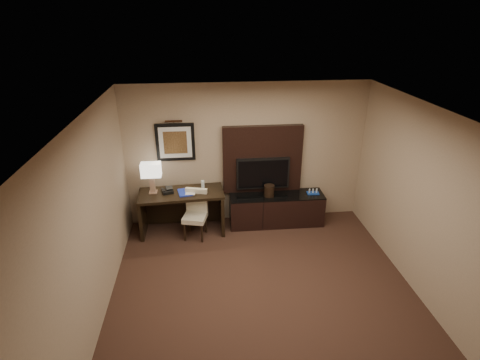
{
  "coord_description": "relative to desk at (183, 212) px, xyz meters",
  "views": [
    {
      "loc": [
        -0.81,
        -4.06,
        3.84
      ],
      "look_at": [
        -0.19,
        1.8,
        1.15
      ],
      "focal_mm": 28.0,
      "sensor_mm": 36.0,
      "label": 1
    }
  ],
  "objects": [
    {
      "name": "water_bottle",
      "position": [
        0.4,
        0.06,
        0.5
      ],
      "size": [
        0.07,
        0.07,
        0.18
      ],
      "primitive_type": "cylinder",
      "rotation": [
        0.0,
        0.0,
        -0.25
      ],
      "color": "silver",
      "rests_on": "desk"
    },
    {
      "name": "book",
      "position": [
        0.08,
        -0.03,
        0.53
      ],
      "size": [
        0.18,
        0.04,
        0.24
      ],
      "primitive_type": "imported",
      "rotation": [
        0.0,
        0.0,
        -0.1
      ],
      "color": "#9F927D",
      "rests_on": "desk"
    },
    {
      "name": "blue_folder",
      "position": [
        0.07,
        -0.03,
        0.42
      ],
      "size": [
        0.29,
        0.36,
        0.02
      ],
      "primitive_type": "cube",
      "rotation": [
        0.0,
        0.0,
        0.18
      ],
      "color": "#1C32B6",
      "rests_on": "desk"
    },
    {
      "name": "floor",
      "position": [
        1.23,
        -2.1,
        -0.41
      ],
      "size": [
        4.5,
        5.0,
        0.01
      ],
      "primitive_type": "cube",
      "color": "#341F17",
      "rests_on": "ground"
    },
    {
      "name": "ice_bucket",
      "position": [
        1.63,
        0.07,
        0.32
      ],
      "size": [
        0.22,
        0.22,
        0.22
      ],
      "primitive_type": "cylinder",
      "rotation": [
        0.0,
        0.0,
        0.11
      ],
      "color": "black",
      "rests_on": "credenza"
    },
    {
      "name": "wall_back",
      "position": [
        1.23,
        0.4,
        0.94
      ],
      "size": [
        4.5,
        0.01,
        2.7
      ],
      "primitive_type": "cube",
      "color": "tan",
      "rests_on": "floor"
    },
    {
      "name": "desk_chair",
      "position": [
        0.23,
        -0.22,
        0.01
      ],
      "size": [
        0.5,
        0.54,
        0.83
      ],
      "primitive_type": null,
      "rotation": [
        0.0,
        0.0,
        -0.25
      ],
      "color": "#ECE4C5",
      "rests_on": "floor"
    },
    {
      "name": "desk_phone",
      "position": [
        -0.24,
        0.01,
        0.46
      ],
      "size": [
        0.23,
        0.22,
        0.09
      ],
      "primitive_type": null,
      "rotation": [
        0.0,
        0.0,
        0.28
      ],
      "color": "black",
      "rests_on": "desk"
    },
    {
      "name": "artwork",
      "position": [
        -0.07,
        0.38,
        1.24
      ],
      "size": [
        0.7,
        0.04,
        0.7
      ],
      "primitive_type": "cube",
      "color": "black",
      "rests_on": "wall_back"
    },
    {
      "name": "minibar_tray",
      "position": [
        2.49,
        0.09,
        0.25
      ],
      "size": [
        0.24,
        0.15,
        0.08
      ],
      "primitive_type": null,
      "rotation": [
        0.0,
        0.0,
        -0.06
      ],
      "color": "#18409E",
      "rests_on": "credenza"
    },
    {
      "name": "picture_light",
      "position": [
        -0.07,
        0.34,
        1.64
      ],
      "size": [
        0.04,
        0.04,
        0.3
      ],
      "primitive_type": "cylinder",
      "color": "#3D2213",
      "rests_on": "wall_back"
    },
    {
      "name": "table_lamp",
      "position": [
        -0.5,
        0.05,
        0.72
      ],
      "size": [
        0.41,
        0.27,
        0.63
      ],
      "primitive_type": null,
      "rotation": [
        0.0,
        0.0,
        -0.14
      ],
      "color": "tan",
      "rests_on": "desk"
    },
    {
      "name": "wall_left",
      "position": [
        -1.02,
        -2.1,
        0.94
      ],
      "size": [
        0.01,
        5.0,
        2.7
      ],
      "primitive_type": "cube",
      "color": "tan",
      "rests_on": "floor"
    },
    {
      "name": "ceiling",
      "position": [
        1.23,
        -2.1,
        2.29
      ],
      "size": [
        4.5,
        5.0,
        0.01
      ],
      "primitive_type": "cube",
      "color": "silver",
      "rests_on": "wall_back"
    },
    {
      "name": "tv",
      "position": [
        1.53,
        0.24,
        0.61
      ],
      "size": [
        1.0,
        0.08,
        0.6
      ],
      "primitive_type": "cube",
      "color": "black",
      "rests_on": "tv_wall_panel"
    },
    {
      "name": "credenza",
      "position": [
        1.79,
        0.1,
        -0.1
      ],
      "size": [
        1.8,
        0.52,
        0.62
      ],
      "primitive_type": "cube",
      "rotation": [
        0.0,
        0.0,
        -0.01
      ],
      "color": "black",
      "rests_on": "floor"
    },
    {
      "name": "tv_wall_panel",
      "position": [
        1.53,
        0.34,
        0.86
      ],
      "size": [
        1.5,
        0.12,
        1.3
      ],
      "primitive_type": "cube",
      "color": "black",
      "rests_on": "wall_back"
    },
    {
      "name": "desk",
      "position": [
        0.0,
        0.0,
        0.0
      ],
      "size": [
        1.56,
        0.74,
        0.82
      ],
      "primitive_type": "cube",
      "rotation": [
        0.0,
        0.0,
        0.06
      ],
      "color": "black",
      "rests_on": "floor"
    },
    {
      "name": "wall_right",
      "position": [
        3.48,
        -2.1,
        0.94
      ],
      "size": [
        0.01,
        5.0,
        2.7
      ],
      "primitive_type": "cube",
      "color": "tan",
      "rests_on": "floor"
    }
  ]
}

